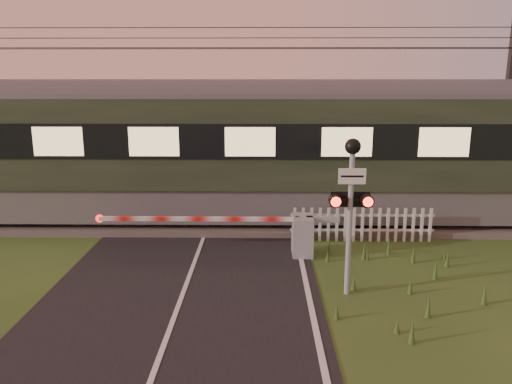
{
  "coord_description": "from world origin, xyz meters",
  "views": [
    {
      "loc": [
        1.74,
        -9.21,
        4.65
      ],
      "look_at": [
        1.57,
        3.2,
        1.78
      ],
      "focal_mm": 35.0,
      "sensor_mm": 36.0,
      "label": 1
    }
  ],
  "objects_px": {
    "picket_fence": "(362,225)",
    "catenary_mast": "(509,96)",
    "boom_gate": "(291,233)",
    "crossing_signal": "(351,189)"
  },
  "relations": [
    {
      "from": "boom_gate",
      "to": "catenary_mast",
      "type": "relative_size",
      "value": 0.84
    },
    {
      "from": "boom_gate",
      "to": "picket_fence",
      "type": "bearing_deg",
      "value": 28.37
    },
    {
      "from": "boom_gate",
      "to": "catenary_mast",
      "type": "distance_m",
      "value": 10.09
    },
    {
      "from": "picket_fence",
      "to": "catenary_mast",
      "type": "height_order",
      "value": "catenary_mast"
    },
    {
      "from": "catenary_mast",
      "to": "boom_gate",
      "type": "bearing_deg",
      "value": -146.33
    },
    {
      "from": "catenary_mast",
      "to": "picket_fence",
      "type": "bearing_deg",
      "value": -144.54
    },
    {
      "from": "crossing_signal",
      "to": "catenary_mast",
      "type": "distance_m",
      "value": 10.44
    },
    {
      "from": "boom_gate",
      "to": "picket_fence",
      "type": "relative_size",
      "value": 1.56
    },
    {
      "from": "picket_fence",
      "to": "catenary_mast",
      "type": "bearing_deg",
      "value": 35.46
    },
    {
      "from": "crossing_signal",
      "to": "picket_fence",
      "type": "bearing_deg",
      "value": 74.13
    }
  ]
}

